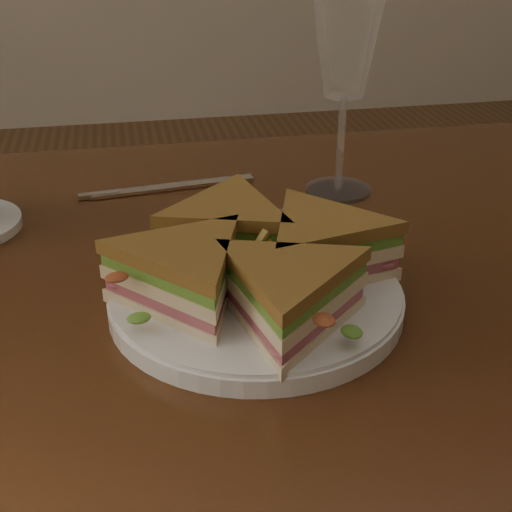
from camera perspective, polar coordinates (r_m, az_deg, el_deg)
The scene contains 7 objects.
table at distance 0.73m, azimuth -2.15°, elevation -8.40°, with size 1.20×0.80×0.75m.
plate at distance 0.63m, azimuth 0.00°, elevation -3.39°, with size 0.26×0.26×0.02m, color white.
sandwich_wedges at distance 0.61m, azimuth 0.00°, elevation -0.42°, with size 0.30×0.30×0.06m.
crisps_mound at distance 0.61m, azimuth 0.00°, elevation -0.75°, with size 0.09×0.09×0.05m, color orange, non-canonical shape.
spoon at distance 0.76m, azimuth -3.10°, elevation 2.16°, with size 0.17×0.08×0.01m.
knife at distance 0.88m, azimuth -7.51°, elevation 5.37°, with size 0.22×0.04×0.00m.
wine_glass at distance 0.82m, azimuth 7.24°, elevation 16.31°, with size 0.09×0.09×0.24m.
Camera 1 is at (-0.09, -0.59, 1.08)m, focal length 50.00 mm.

